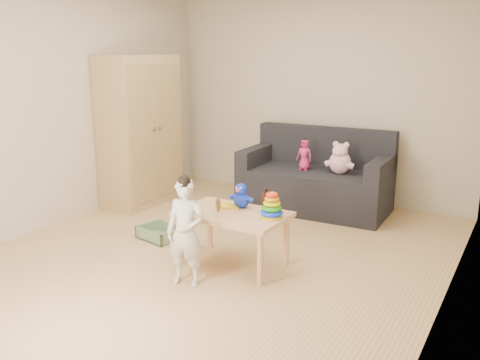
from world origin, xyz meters
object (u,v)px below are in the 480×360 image
Objects in this scene: wardrobe at (140,131)px; toddler at (186,234)px; sofa at (314,190)px; play_table at (233,239)px.

toddler is (1.87, -1.61, -0.48)m from wardrobe.
sofa is at bearing 73.51° from toddler.
wardrobe is 2.10× the size of toddler.
wardrobe reaches higher than sofa.
play_table is 0.56m from toddler.
toddler is at bearing -40.75° from wardrobe.
play_table reaches higher than sofa.
play_table is at bearing -28.83° from wardrobe.
sofa is at bearing 22.36° from wardrobe.
toddler is (-0.11, -2.43, 0.19)m from sofa.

